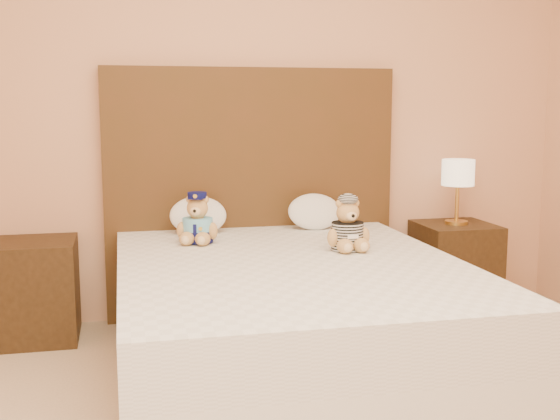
% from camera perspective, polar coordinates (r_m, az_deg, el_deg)
% --- Properties ---
extents(bed, '(1.60, 2.00, 0.55)m').
position_cam_1_polar(bed, '(3.38, 0.91, -8.76)').
color(bed, white).
rests_on(bed, ground).
extents(headboard, '(1.75, 0.08, 1.50)m').
position_cam_1_polar(headboard, '(4.25, -2.32, 1.36)').
color(headboard, '#492C16').
rests_on(headboard, ground).
extents(nightstand_left, '(0.45, 0.45, 0.55)m').
position_cam_1_polar(nightstand_left, '(4.09, -19.30, -6.18)').
color(nightstand_left, '#382411').
rests_on(nightstand_left, ground).
extents(nightstand_right, '(0.45, 0.45, 0.55)m').
position_cam_1_polar(nightstand_right, '(4.54, 14.00, -4.53)').
color(nightstand_right, '#382411').
rests_on(nightstand_right, ground).
extents(lamp, '(0.20, 0.20, 0.40)m').
position_cam_1_polar(lamp, '(4.44, 14.27, 2.70)').
color(lamp, gold).
rests_on(lamp, nightstand_right).
extents(teddy_police, '(0.29, 0.29, 0.27)m').
position_cam_1_polar(teddy_police, '(3.75, -6.72, -0.65)').
color(teddy_police, '#B37F45').
rests_on(teddy_police, bed).
extents(teddy_prisoner, '(0.25, 0.24, 0.27)m').
position_cam_1_polar(teddy_prisoner, '(3.56, 5.51, -1.16)').
color(teddy_prisoner, '#B37F45').
rests_on(teddy_prisoner, bed).
extents(pillow_left, '(0.33, 0.21, 0.23)m').
position_cam_1_polar(pillow_left, '(4.03, -6.67, -0.29)').
color(pillow_left, white).
rests_on(pillow_left, bed).
extents(pillow_right, '(0.32, 0.21, 0.23)m').
position_cam_1_polar(pillow_right, '(4.16, 2.82, 0.01)').
color(pillow_right, white).
rests_on(pillow_right, bed).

